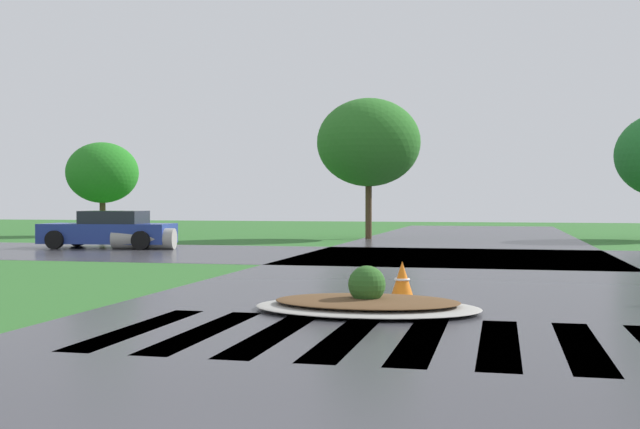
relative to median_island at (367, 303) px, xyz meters
The scene contains 8 objects.
asphalt_roadway 1.96m from the median_island, 72.91° to the left, with size 9.26×80.00×0.01m, color #35353A.
asphalt_cross_road 11.97m from the median_island, 87.25° to the left, with size 90.00×8.33×0.01m, color #35353A.
crosswalk_stripes 2.30m from the median_island, 75.55° to the right, with size 6.75×3.35×0.01m.
median_island is the anchor object (origin of this frame).
car_white_sedan 17.89m from the median_island, 130.00° to the left, with size 4.67×2.37×1.30m.
drainage_pipe_stack 16.64m from the median_island, 126.88° to the left, with size 2.22×1.02×0.72m.
traffic_cone 1.35m from the median_island, 74.07° to the left, with size 0.42×0.42×0.66m.
background_treeline 24.06m from the median_island, 82.08° to the left, with size 40.73×6.75×6.15m.
Camera 1 is at (1.37, -3.35, 1.63)m, focal length 44.12 mm.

